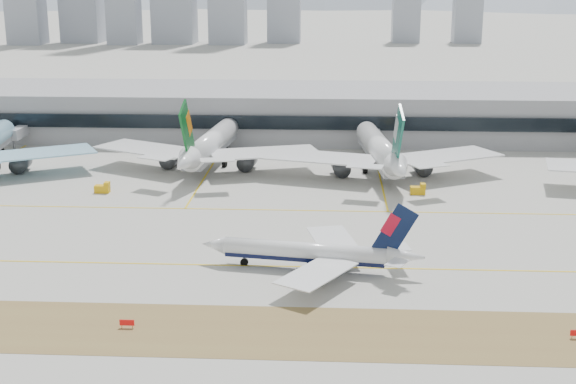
# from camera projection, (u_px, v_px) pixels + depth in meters

# --- Properties ---
(ground) EXTENTS (3000.00, 3000.00, 0.00)m
(ground) POSITION_uv_depth(u_px,v_px,m) (273.00, 257.00, 148.36)
(ground) COLOR #A5A29A
(ground) RESTS_ON ground
(taxiing_airliner) EXTENTS (39.89, 34.34, 13.44)m
(taxiing_airliner) POSITION_uv_depth(u_px,v_px,m) (313.00, 253.00, 140.67)
(taxiing_airliner) COLOR white
(taxiing_airliner) RESTS_ON ground
(widebody_eva) EXTENTS (61.99, 60.91, 22.18)m
(widebody_eva) POSITION_uv_depth(u_px,v_px,m) (210.00, 146.00, 214.57)
(widebody_eva) COLOR white
(widebody_eva) RESTS_ON ground
(widebody_cathay) EXTENTS (62.20, 61.22, 22.30)m
(widebody_cathay) POSITION_uv_depth(u_px,v_px,m) (381.00, 151.00, 207.73)
(widebody_cathay) COLOR white
(widebody_cathay) RESTS_ON ground
(terminal) EXTENTS (280.00, 43.10, 15.00)m
(terminal) POSITION_uv_depth(u_px,v_px,m) (299.00, 112.00, 256.93)
(terminal) COLOR gray
(terminal) RESTS_ON ground
(hold_sign_left) EXTENTS (2.20, 0.15, 1.35)m
(hold_sign_left) POSITION_uv_depth(u_px,v_px,m) (127.00, 323.00, 118.32)
(hold_sign_left) COLOR red
(hold_sign_left) RESTS_ON ground
(gse_b) EXTENTS (3.55, 2.00, 2.60)m
(gse_b) POSITION_uv_depth(u_px,v_px,m) (103.00, 188.00, 191.08)
(gse_b) COLOR #E5A80C
(gse_b) RESTS_ON ground
(gse_c) EXTENTS (3.55, 2.00, 2.60)m
(gse_c) POSITION_uv_depth(u_px,v_px,m) (418.00, 190.00, 189.82)
(gse_c) COLOR #E5A80C
(gse_c) RESTS_ON ground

